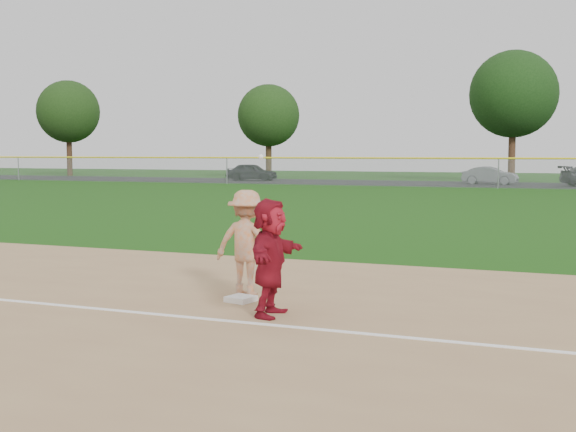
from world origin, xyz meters
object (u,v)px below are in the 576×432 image
(car_left, at_px, (252,172))
(car_mid, at_px, (490,175))
(base_runner, at_px, (270,257))
(first_base, at_px, (241,299))

(car_left, xyz_separation_m, car_mid, (19.59, -0.07, -0.08))
(base_runner, distance_m, car_mid, 46.49)
(first_base, distance_m, car_left, 50.12)
(first_base, xyz_separation_m, base_runner, (0.81, -0.73, 0.80))
(base_runner, distance_m, car_left, 51.11)
(car_left, bearing_deg, base_runner, -159.19)
(car_left, bearing_deg, car_mid, -93.82)
(first_base, distance_m, car_mid, 45.74)
(first_base, relative_size, car_mid, 0.10)
(car_mid, bearing_deg, car_left, 94.58)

